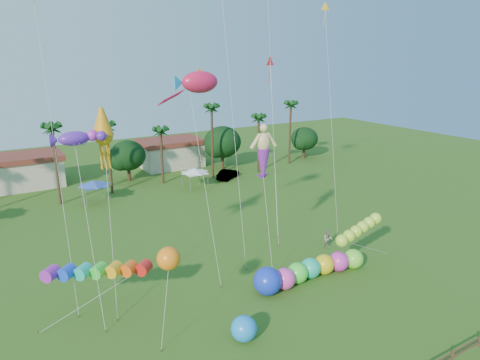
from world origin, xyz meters
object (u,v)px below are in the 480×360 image
spectator_b (328,239)px  blue_ball (244,329)px  caterpillar_inflatable (306,271)px  car_b (228,174)px

spectator_b → blue_ball: (-14.93, -8.13, -0.03)m
spectator_b → caterpillar_inflatable: caterpillar_inflatable is taller
caterpillar_inflatable → blue_ball: caterpillar_inflatable is taller
car_b → spectator_b: spectator_b is taller
spectator_b → car_b: bearing=115.4°
car_b → blue_ball: (-18.70, -35.25, 0.12)m
caterpillar_inflatable → blue_ball: bearing=-153.8°
car_b → caterpillar_inflatable: 32.73m
spectator_b → blue_ball: 17.00m
spectator_b → caterpillar_inflatable: bearing=-113.1°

